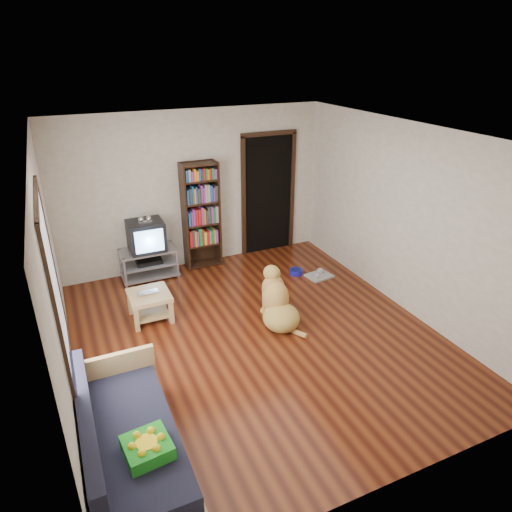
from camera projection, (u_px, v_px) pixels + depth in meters
name	position (u px, v px, depth m)	size (l,w,h in m)	color
ground	(256.00, 336.00, 6.00)	(5.00, 5.00, 0.00)	#622810
ceiling	(257.00, 135.00, 4.90)	(5.00, 5.00, 0.00)	white
wall_back	(194.00, 190.00, 7.51)	(4.50, 4.50, 0.00)	beige
wall_front	(395.00, 369.00, 3.38)	(4.50, 4.50, 0.00)	beige
wall_left	(54.00, 283.00, 4.61)	(5.00, 5.00, 0.00)	beige
wall_right	(405.00, 219.00, 6.29)	(5.00, 5.00, 0.00)	beige
green_cushion	(147.00, 447.00, 3.74)	(0.37, 0.37, 0.12)	green
laptop	(149.00, 294.00, 6.19)	(0.28, 0.18, 0.02)	silver
dog_bowl	(296.00, 272.00, 7.61)	(0.22, 0.22, 0.08)	#161594
grey_rag	(319.00, 276.00, 7.53)	(0.40, 0.32, 0.03)	#ABABAB
window	(54.00, 287.00, 4.12)	(0.03, 1.46, 1.70)	white
doorway	(268.00, 192.00, 8.08)	(1.03, 0.05, 2.19)	black
tv_stand	(149.00, 262.00, 7.41)	(0.90, 0.45, 0.50)	#99999E
crt_tv	(146.00, 235.00, 7.22)	(0.55, 0.52, 0.58)	black
bookshelf	(201.00, 210.00, 7.53)	(0.60, 0.30, 1.80)	black
sofa	(128.00, 445.00, 4.05)	(0.80, 1.80, 0.80)	tan
coffee_table	(150.00, 301.00, 6.27)	(0.55, 0.55, 0.40)	tan
dog	(277.00, 304.00, 6.19)	(0.53, 0.97, 0.80)	gold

